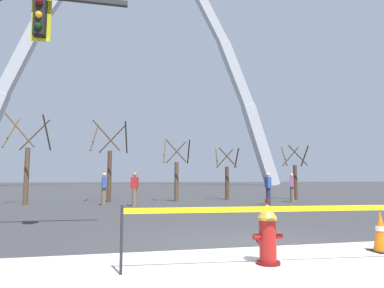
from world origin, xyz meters
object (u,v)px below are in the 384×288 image
(traffic_cone_mid_sidewalk, at_px, (381,232))
(pedestrian_near_trees, at_px, (268,188))
(monument_arch, at_px, (135,71))
(fire_hydrant, at_px, (267,233))
(pedestrian_standing_center, at_px, (292,187))
(pedestrian_walking_right, at_px, (134,189))
(pedestrian_walking_left, at_px, (104,189))

(traffic_cone_mid_sidewalk, relative_size, pedestrian_near_trees, 0.46)
(monument_arch, relative_size, pedestrian_near_trees, 35.59)
(traffic_cone_mid_sidewalk, xyz_separation_m, pedestrian_near_trees, (2.72, 10.46, 0.46))
(fire_hydrant, height_order, traffic_cone_mid_sidewalk, fire_hydrant)
(fire_hydrant, relative_size, pedestrian_standing_center, 0.62)
(traffic_cone_mid_sidewalk, relative_size, pedestrian_standing_center, 0.46)
(monument_arch, distance_m, pedestrian_walking_right, 49.86)
(pedestrian_near_trees, bearing_deg, fire_hydrant, -115.12)
(pedestrian_walking_left, bearing_deg, monument_arch, 85.83)
(fire_hydrant, distance_m, pedestrian_walking_left, 12.60)
(pedestrian_walking_left, height_order, pedestrian_walking_right, same)
(traffic_cone_mid_sidewalk, bearing_deg, monument_arch, 92.07)
(pedestrian_standing_center, bearing_deg, fire_hydrant, -120.30)
(fire_hydrant, distance_m, pedestrian_standing_center, 14.32)
(pedestrian_near_trees, bearing_deg, pedestrian_walking_left, 169.95)
(fire_hydrant, relative_size, monument_arch, 0.02)
(monument_arch, height_order, pedestrian_standing_center, monument_arch)
(pedestrian_standing_center, bearing_deg, pedestrian_walking_right, -173.51)
(traffic_cone_mid_sidewalk, xyz_separation_m, pedestrian_standing_center, (4.87, 11.99, 0.46))
(pedestrian_walking_left, xyz_separation_m, pedestrian_standing_center, (10.16, 0.11, 0.00))
(pedestrian_walking_right, bearing_deg, pedestrian_standing_center, 6.49)
(pedestrian_walking_left, bearing_deg, pedestrian_near_trees, -10.05)
(fire_hydrant, distance_m, monument_arch, 60.49)
(pedestrian_walking_left, distance_m, pedestrian_near_trees, 8.14)
(pedestrian_standing_center, bearing_deg, pedestrian_near_trees, -144.45)
(fire_hydrant, xyz_separation_m, pedestrian_walking_right, (-1.50, 11.37, 0.35))
(pedestrian_standing_center, xyz_separation_m, pedestrian_near_trees, (-2.15, -1.53, 0.00))
(traffic_cone_mid_sidewalk, distance_m, pedestrian_walking_left, 13.01)
(traffic_cone_mid_sidewalk, bearing_deg, pedestrian_near_trees, 75.42)
(monument_arch, xyz_separation_m, pedestrian_walking_right, (-1.82, -45.46, -20.40))
(traffic_cone_mid_sidewalk, relative_size, pedestrian_walking_left, 0.46)
(monument_arch, xyz_separation_m, pedestrian_walking_left, (-3.25, -44.58, -20.40))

